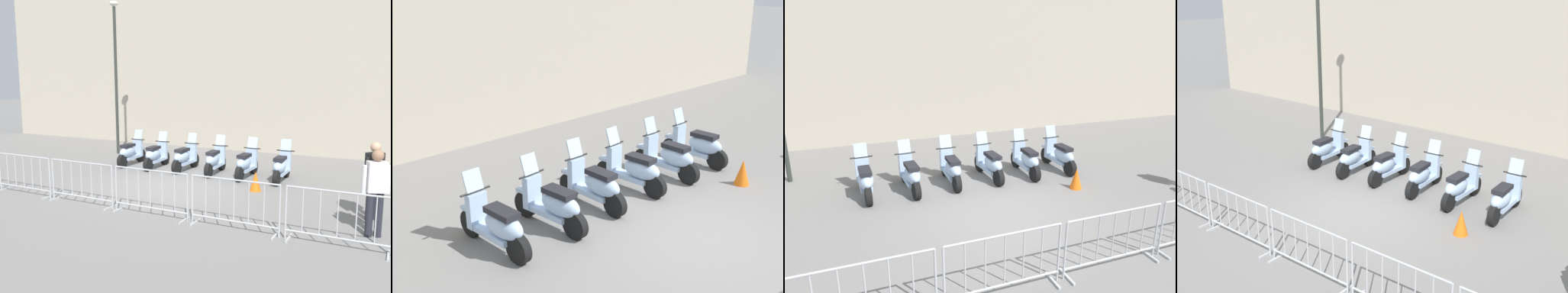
# 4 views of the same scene
# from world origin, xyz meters

# --- Properties ---
(ground_plane) EXTENTS (120.00, 120.00, 0.00)m
(ground_plane) POSITION_xyz_m (0.00, 0.00, 0.00)
(ground_plane) COLOR slate
(motorcycle_0) EXTENTS (0.72, 1.70, 1.24)m
(motorcycle_0) POSITION_xyz_m (-3.12, 1.43, 0.45)
(motorcycle_0) COLOR black
(motorcycle_0) RESTS_ON ground
(motorcycle_1) EXTENTS (0.74, 1.70, 1.24)m
(motorcycle_1) POSITION_xyz_m (-2.01, 1.59, 0.45)
(motorcycle_1) COLOR black
(motorcycle_1) RESTS_ON ground
(motorcycle_2) EXTENTS (0.66, 1.72, 1.24)m
(motorcycle_2) POSITION_xyz_m (-0.94, 1.88, 0.45)
(motorcycle_2) COLOR black
(motorcycle_2) RESTS_ON ground
(motorcycle_3) EXTENTS (0.74, 1.70, 1.24)m
(motorcycle_3) POSITION_xyz_m (0.16, 2.10, 0.45)
(motorcycle_3) COLOR black
(motorcycle_3) RESTS_ON ground
(motorcycle_4) EXTENTS (0.65, 1.72, 1.24)m
(motorcycle_4) POSITION_xyz_m (1.26, 2.25, 0.45)
(motorcycle_4) COLOR black
(motorcycle_4) RESTS_ON ground
(motorcycle_5) EXTENTS (0.70, 1.71, 1.24)m
(motorcycle_5) POSITION_xyz_m (2.35, 2.48, 0.45)
(motorcycle_5) COLOR black
(motorcycle_5) RESTS_ON ground
(barrier_segment_1) EXTENTS (1.90, 0.78, 1.07)m
(barrier_segment_1) POSITION_xyz_m (-2.49, -3.04, 0.52)
(barrier_segment_1) COLOR #B2B5B7
(barrier_segment_1) RESTS_ON ground
(barrier_segment_2) EXTENTS (1.90, 0.78, 1.07)m
(barrier_segment_2) POSITION_xyz_m (-0.51, -2.65, 0.52)
(barrier_segment_2) COLOR #B2B5B7
(barrier_segment_2) RESTS_ON ground
(barrier_segment_3) EXTENTS (1.90, 0.78, 1.07)m
(barrier_segment_3) POSITION_xyz_m (1.47, -2.26, 0.52)
(barrier_segment_3) COLOR #B2B5B7
(barrier_segment_3) RESTS_ON ground
(barrier_segment_4) EXTENTS (1.90, 0.78, 1.07)m
(barrier_segment_4) POSITION_xyz_m (3.46, -1.87, 0.52)
(barrier_segment_4) COLOR #B2B5B7
(barrier_segment_4) RESTS_ON ground
(barrier_segment_5) EXTENTS (1.90, 0.78, 1.07)m
(barrier_segment_5) POSITION_xyz_m (5.44, -1.48, 0.52)
(barrier_segment_5) COLOR #B2B5B7
(barrier_segment_5) RESTS_ON ground
(street_lamp) EXTENTS (0.36, 0.36, 6.20)m
(street_lamp) POSITION_xyz_m (-5.34, 2.80, 3.71)
(street_lamp) COLOR #2D332D
(street_lamp) RESTS_ON ground
(officer_near_row_end) EXTENTS (0.47, 0.38, 1.73)m
(officer_near_row_end) POSITION_xyz_m (5.81, -0.50, 0.98)
(officer_near_row_end) COLOR #23232D
(officer_near_row_end) RESTS_ON ground
(officer_mid_plaza) EXTENTS (0.36, 0.50, 1.73)m
(officer_mid_plaza) POSITION_xyz_m (5.51, 0.52, 0.98)
(officer_mid_plaza) COLOR #23232D
(officer_mid_plaza) RESTS_ON ground
(traffic_cone) EXTENTS (0.32, 0.32, 0.55)m
(traffic_cone) POSITION_xyz_m (2.28, 1.07, 0.28)
(traffic_cone) COLOR orange
(traffic_cone) RESTS_ON ground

